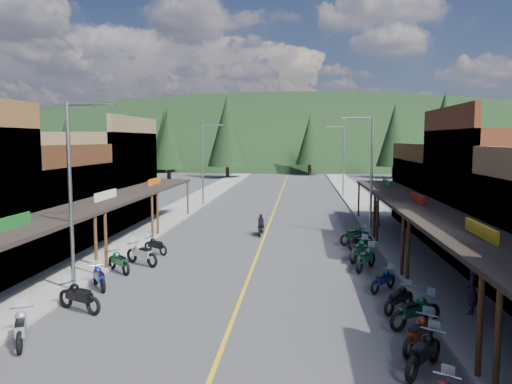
% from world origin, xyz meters
% --- Properties ---
extents(ground, '(220.00, 220.00, 0.00)m').
position_xyz_m(ground, '(0.00, 0.00, 0.00)').
color(ground, '#38383A').
rests_on(ground, ground).
extents(centerline, '(0.15, 90.00, 0.01)m').
position_xyz_m(centerline, '(0.00, 20.00, 0.01)').
color(centerline, gold).
rests_on(centerline, ground).
extents(sidewalk_west, '(3.40, 94.00, 0.15)m').
position_xyz_m(sidewalk_west, '(-8.70, 20.00, 0.07)').
color(sidewalk_west, gray).
rests_on(sidewalk_west, ground).
extents(sidewalk_east, '(3.40, 94.00, 0.15)m').
position_xyz_m(sidewalk_east, '(8.70, 20.00, 0.07)').
color(sidewalk_east, gray).
rests_on(sidewalk_east, ground).
extents(shop_west_2, '(10.90, 9.00, 6.20)m').
position_xyz_m(shop_west_2, '(-13.75, 1.70, 2.53)').
color(shop_west_2, '#3F2111').
rests_on(shop_west_2, ground).
extents(shop_west_3, '(10.90, 10.20, 8.20)m').
position_xyz_m(shop_west_3, '(-13.78, 11.30, 3.52)').
color(shop_west_3, brown).
rests_on(shop_west_3, ground).
extents(shop_east_3, '(10.90, 10.20, 6.20)m').
position_xyz_m(shop_east_3, '(13.75, 11.30, 2.53)').
color(shop_east_3, '#4C2D16').
rests_on(shop_east_3, ground).
extents(streetlight_0, '(2.16, 0.18, 8.00)m').
position_xyz_m(streetlight_0, '(-6.95, -6.00, 4.46)').
color(streetlight_0, gray).
rests_on(streetlight_0, ground).
extents(streetlight_1, '(2.16, 0.18, 8.00)m').
position_xyz_m(streetlight_1, '(-6.95, 22.00, 4.46)').
color(streetlight_1, gray).
rests_on(streetlight_1, ground).
extents(streetlight_2, '(2.16, 0.18, 8.00)m').
position_xyz_m(streetlight_2, '(6.95, 8.00, 4.46)').
color(streetlight_2, gray).
rests_on(streetlight_2, ground).
extents(streetlight_3, '(2.16, 0.18, 8.00)m').
position_xyz_m(streetlight_3, '(6.95, 30.00, 4.46)').
color(streetlight_3, gray).
rests_on(streetlight_3, ground).
extents(ridge_hill, '(310.00, 140.00, 60.00)m').
position_xyz_m(ridge_hill, '(0.00, 135.00, 0.00)').
color(ridge_hill, black).
rests_on(ridge_hill, ground).
extents(pine_0, '(5.04, 5.04, 11.00)m').
position_xyz_m(pine_0, '(-40.00, 62.00, 6.48)').
color(pine_0, black).
rests_on(pine_0, ground).
extents(pine_1, '(5.88, 5.88, 12.50)m').
position_xyz_m(pine_1, '(-24.00, 70.00, 7.24)').
color(pine_1, black).
rests_on(pine_1, ground).
extents(pine_2, '(6.72, 6.72, 14.00)m').
position_xyz_m(pine_2, '(-10.00, 58.00, 7.99)').
color(pine_2, black).
rests_on(pine_2, ground).
extents(pine_3, '(5.04, 5.04, 11.00)m').
position_xyz_m(pine_3, '(4.00, 66.00, 6.48)').
color(pine_3, black).
rests_on(pine_3, ground).
extents(pine_4, '(5.88, 5.88, 12.50)m').
position_xyz_m(pine_4, '(18.00, 60.00, 7.24)').
color(pine_4, black).
rests_on(pine_4, ground).
extents(pine_5, '(6.72, 6.72, 14.00)m').
position_xyz_m(pine_5, '(34.00, 72.00, 7.99)').
color(pine_5, black).
rests_on(pine_5, ground).
extents(pine_7, '(5.88, 5.88, 12.50)m').
position_xyz_m(pine_7, '(-32.00, 76.00, 7.24)').
color(pine_7, black).
rests_on(pine_7, ground).
extents(pine_8, '(4.48, 4.48, 10.00)m').
position_xyz_m(pine_8, '(-22.00, 40.00, 5.98)').
color(pine_8, black).
rests_on(pine_8, ground).
extents(pine_9, '(4.93, 4.93, 10.80)m').
position_xyz_m(pine_9, '(24.00, 45.00, 6.38)').
color(pine_9, black).
rests_on(pine_9, ground).
extents(pine_10, '(5.38, 5.38, 11.60)m').
position_xyz_m(pine_10, '(-18.00, 50.00, 6.78)').
color(pine_10, black).
rests_on(pine_10, ground).
extents(pine_11, '(5.82, 5.82, 12.40)m').
position_xyz_m(pine_11, '(20.00, 38.00, 7.19)').
color(pine_11, black).
rests_on(pine_11, ground).
extents(bike_west_3, '(1.62, 2.26, 1.24)m').
position_xyz_m(bike_west_3, '(-6.38, -11.23, 0.62)').
color(bike_west_3, '#96979B').
rests_on(bike_west_3, ground).
extents(bike_west_4, '(2.30, 1.65, 1.26)m').
position_xyz_m(bike_west_4, '(-5.90, -8.11, 0.63)').
color(bike_west_4, black).
rests_on(bike_west_4, ground).
extents(bike_west_5, '(1.65, 1.97, 1.11)m').
position_xyz_m(bike_west_5, '(-6.31, -5.23, 0.56)').
color(bike_west_5, navy).
rests_on(bike_west_5, ground).
extents(bike_west_6, '(2.01, 1.98, 1.21)m').
position_xyz_m(bike_west_6, '(-6.43, -2.57, 0.61)').
color(bike_west_6, '#0E4826').
rests_on(bike_west_6, ground).
extents(bike_west_7, '(2.36, 1.93, 1.33)m').
position_xyz_m(bike_west_7, '(-5.76, -1.05, 0.66)').
color(bike_west_7, '#A3A4A8').
rests_on(bike_west_7, ground).
extents(bike_west_8, '(1.91, 1.60, 1.08)m').
position_xyz_m(bike_west_8, '(-5.79, 1.49, 0.54)').
color(bike_west_8, black).
rests_on(bike_west_8, ground).
extents(bike_east_2, '(1.87, 2.22, 1.26)m').
position_xyz_m(bike_east_2, '(5.86, -12.02, 0.63)').
color(bike_east_2, black).
rests_on(bike_east_2, ground).
extents(bike_east_3, '(1.77, 2.13, 1.20)m').
position_xyz_m(bike_east_3, '(6.06, -10.58, 0.60)').
color(bike_east_3, maroon).
rests_on(bike_east_3, ground).
extents(bike_east_4, '(2.26, 1.84, 1.27)m').
position_xyz_m(bike_east_4, '(6.40, -8.62, 0.63)').
color(bike_east_4, '#0E4628').
rests_on(bike_east_4, ground).
extents(bike_east_5, '(1.74, 1.89, 1.10)m').
position_xyz_m(bike_east_5, '(6.15, -7.01, 0.55)').
color(bike_east_5, black).
rests_on(bike_east_5, ground).
extents(bike_east_6, '(1.65, 1.84, 1.06)m').
position_xyz_m(bike_east_6, '(5.97, -4.46, 0.53)').
color(bike_east_6, navy).
rests_on(bike_east_6, ground).
extents(bike_east_7, '(1.76, 2.36, 1.30)m').
position_xyz_m(bike_east_7, '(5.67, -1.01, 0.65)').
color(bike_east_7, '#0C3D24').
rests_on(bike_east_7, ground).
extents(bike_east_8, '(1.76, 2.38, 1.31)m').
position_xyz_m(bike_east_8, '(5.58, 0.90, 0.66)').
color(bike_east_8, '#0C3D26').
rests_on(bike_east_8, ground).
extents(bike_east_9, '(1.95, 1.93, 1.18)m').
position_xyz_m(bike_east_9, '(5.98, 3.91, 0.59)').
color(bike_east_9, black).
rests_on(bike_east_9, ground).
extents(bike_east_10, '(2.27, 1.93, 1.29)m').
position_xyz_m(bike_east_10, '(5.78, 5.14, 0.64)').
color(bike_east_10, '#0B3B23').
rests_on(bike_east_10, ground).
extents(rider_on_bike, '(0.76, 2.02, 1.51)m').
position_xyz_m(rider_on_bike, '(-0.24, 7.53, 0.61)').
color(rider_on_bike, black).
rests_on(rider_on_bike, ground).
extents(pedestrian_east_a, '(0.60, 0.73, 1.72)m').
position_xyz_m(pedestrian_east_a, '(8.67, -7.41, 1.01)').
color(pedestrian_east_a, '#251F2F').
rests_on(pedestrian_east_a, sidewalk_east).
extents(pedestrian_east_b, '(1.04, 0.76, 1.92)m').
position_xyz_m(pedestrian_east_b, '(7.81, 10.96, 1.11)').
color(pedestrian_east_b, brown).
rests_on(pedestrian_east_b, sidewalk_east).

